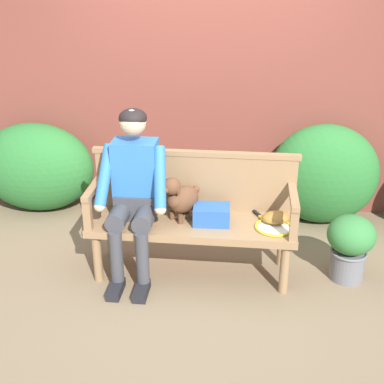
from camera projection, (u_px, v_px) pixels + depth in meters
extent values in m
plane|color=#7A664C|center=(192.00, 272.00, 4.24)|extent=(40.00, 40.00, 0.00)
cube|color=brown|center=(208.00, 90.00, 5.05)|extent=(8.00, 0.30, 2.34)
ellipsoid|color=#286B2D|center=(324.00, 174.00, 4.88)|extent=(1.01, 0.64, 0.97)
ellipsoid|color=#337538|center=(284.00, 186.00, 5.03)|extent=(0.72, 0.49, 0.65)
ellipsoid|color=#286B2D|center=(36.00, 167.00, 5.15)|extent=(1.16, 0.70, 0.89)
cube|color=#93704C|center=(192.00, 225.00, 4.06)|extent=(1.60, 0.52, 0.06)
cylinder|color=#93704C|center=(97.00, 258.00, 4.05)|extent=(0.07, 0.07, 0.41)
cylinder|color=#93704C|center=(284.00, 269.00, 3.90)|extent=(0.07, 0.07, 0.41)
cylinder|color=#93704C|center=(110.00, 234.00, 4.41)|extent=(0.07, 0.07, 0.41)
cylinder|color=#93704C|center=(282.00, 243.00, 4.26)|extent=(0.07, 0.07, 0.41)
cube|color=#93704C|center=(195.00, 183.00, 4.16)|extent=(1.60, 0.05, 0.46)
cube|color=#93704C|center=(195.00, 153.00, 4.06)|extent=(1.64, 0.06, 0.04)
cube|color=#93704C|center=(88.00, 215.00, 3.88)|extent=(0.06, 0.06, 0.24)
cube|color=#93704C|center=(94.00, 186.00, 4.02)|extent=(0.06, 0.52, 0.04)
cube|color=#93704C|center=(294.00, 226.00, 3.72)|extent=(0.06, 0.06, 0.24)
cube|color=#93704C|center=(293.00, 195.00, 3.86)|extent=(0.06, 0.52, 0.04)
cube|color=black|center=(116.00, 289.00, 3.95)|extent=(0.10, 0.24, 0.07)
cylinder|color=#3D3D42|center=(116.00, 256.00, 3.93)|extent=(0.10, 0.10, 0.42)
cylinder|color=#3D3D42|center=(120.00, 215.00, 3.96)|extent=(0.15, 0.33, 0.15)
cube|color=black|center=(142.00, 291.00, 3.93)|extent=(0.10, 0.24, 0.07)
cylinder|color=#3D3D42|center=(142.00, 258.00, 3.91)|extent=(0.10, 0.10, 0.42)
cylinder|color=#3D3D42|center=(145.00, 216.00, 3.94)|extent=(0.15, 0.33, 0.15)
cube|color=#3D3D42|center=(137.00, 204.00, 4.10)|extent=(0.32, 0.24, 0.20)
cube|color=#2D6BB2|center=(136.00, 173.00, 4.01)|extent=(0.34, 0.22, 0.52)
cylinder|color=#2D6BB2|center=(105.00, 175.00, 3.91)|extent=(0.14, 0.34, 0.45)
sphere|color=#DBB28E|center=(100.00, 206.00, 3.88)|extent=(0.09, 0.09, 0.09)
cylinder|color=#2D6BB2|center=(160.00, 178.00, 3.86)|extent=(0.14, 0.34, 0.45)
sphere|color=#DBB28E|center=(160.00, 209.00, 3.83)|extent=(0.09, 0.09, 0.09)
sphere|color=#DBB28E|center=(133.00, 122.00, 3.82)|extent=(0.20, 0.20, 0.20)
ellipsoid|color=black|center=(133.00, 118.00, 3.82)|extent=(0.21, 0.21, 0.14)
cylinder|color=brown|center=(172.00, 215.00, 4.06)|extent=(0.04, 0.04, 0.07)
cylinder|color=brown|center=(180.00, 219.00, 4.00)|extent=(0.04, 0.04, 0.07)
cylinder|color=brown|center=(187.00, 209.00, 4.17)|extent=(0.04, 0.04, 0.07)
cylinder|color=brown|center=(196.00, 213.00, 4.10)|extent=(0.04, 0.04, 0.07)
ellipsoid|color=brown|center=(184.00, 199.00, 4.03)|extent=(0.31, 0.32, 0.22)
sphere|color=brown|center=(175.00, 201.00, 3.96)|extent=(0.13, 0.13, 0.13)
sphere|color=brown|center=(172.00, 186.00, 3.89)|extent=(0.13, 0.13, 0.13)
ellipsoid|color=brown|center=(166.00, 190.00, 3.86)|extent=(0.09, 0.10, 0.05)
ellipsoid|color=brown|center=(168.00, 185.00, 3.94)|extent=(0.05, 0.05, 0.10)
ellipsoid|color=brown|center=(178.00, 189.00, 3.86)|extent=(0.05, 0.05, 0.10)
sphere|color=brown|center=(195.00, 190.00, 4.09)|extent=(0.06, 0.06, 0.06)
torus|color=yellow|center=(274.00, 227.00, 3.93)|extent=(0.40, 0.40, 0.02)
cylinder|color=silver|center=(274.00, 228.00, 3.94)|extent=(0.25, 0.25, 0.00)
cube|color=yellow|center=(262.00, 218.00, 4.07)|extent=(0.07, 0.08, 0.02)
cylinder|color=black|center=(253.00, 210.00, 4.19)|extent=(0.14, 0.20, 0.03)
ellipsoid|color=#9E6B2D|center=(276.00, 218.00, 4.00)|extent=(0.26, 0.23, 0.09)
cube|color=#2856A3|center=(212.00, 215.00, 3.99)|extent=(0.29, 0.21, 0.14)
cylinder|color=slate|center=(347.00, 265.00, 4.11)|extent=(0.27, 0.27, 0.24)
torus|color=slate|center=(349.00, 252.00, 4.07)|extent=(0.29, 0.29, 0.02)
ellipsoid|color=#337538|center=(352.00, 235.00, 4.00)|extent=(0.37, 0.37, 0.31)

